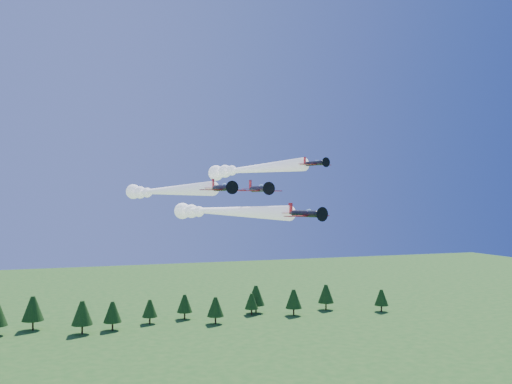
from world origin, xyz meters
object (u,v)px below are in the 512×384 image
object	(u,v)px
plane_right	(246,170)
plane_left	(161,191)
plane_lead	(218,211)
plane_slot	(259,189)

from	to	relation	value
plane_right	plane_left	bearing A→B (deg)	149.38
plane_left	plane_right	bearing A→B (deg)	-25.98
plane_left	plane_lead	bearing A→B (deg)	-62.63
plane_lead	plane_left	distance (m)	16.84
plane_lead	plane_right	world-z (taller)	plane_right
plane_slot	plane_right	bearing A→B (deg)	74.95
plane_lead	plane_left	size ratio (longest dim) A/B	0.84
plane_left	plane_right	xyz separation A→B (m)	(17.73, -6.06, 4.72)
plane_lead	plane_right	xyz separation A→B (m)	(8.50, 7.38, 8.93)
plane_right	plane_slot	xyz separation A→B (m)	(-3.90, -18.77, -4.66)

